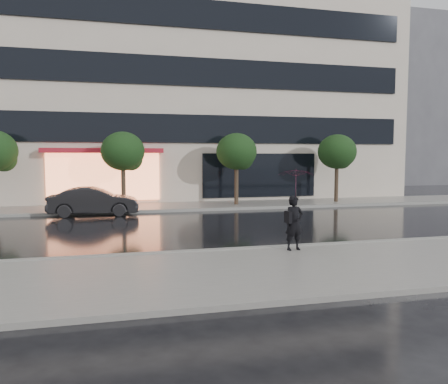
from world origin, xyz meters
name	(u,v)px	position (x,y,z in m)	size (l,w,h in m)	color
ground	(230,246)	(0.00, 0.00, 0.00)	(120.00, 120.00, 0.00)	black
sidewalk_near	(265,271)	(0.00, -3.25, 0.06)	(60.00, 4.50, 0.12)	slate
sidewalk_far	(181,206)	(0.00, 10.25, 0.06)	(60.00, 3.50, 0.12)	slate
curb_near	(239,250)	(0.00, -1.00, 0.07)	(60.00, 0.25, 0.14)	gray
curb_far	(186,210)	(0.00, 8.50, 0.07)	(60.00, 0.25, 0.14)	gray
office_building	(164,65)	(0.00, 17.97, 9.00)	(30.00, 12.76, 18.00)	beige
bg_building_right	(400,106)	(26.00, 28.00, 8.00)	(12.00, 12.00, 16.00)	#4C4C54
tree_mid_west	(124,153)	(-2.94, 10.03, 2.92)	(2.20, 2.20, 3.99)	#33261C
tree_mid_east	(237,153)	(3.06, 10.03, 2.92)	(2.20, 2.20, 3.99)	#33261C
tree_far_east	(338,153)	(9.06, 10.03, 2.92)	(2.20, 2.20, 3.99)	#33261C
parked_car	(94,201)	(-4.38, 8.01, 0.67)	(1.41, 4.04, 1.33)	black
pedestrian_with_umbrella	(296,195)	(1.50, -1.54, 1.68)	(1.13, 1.14, 2.30)	black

